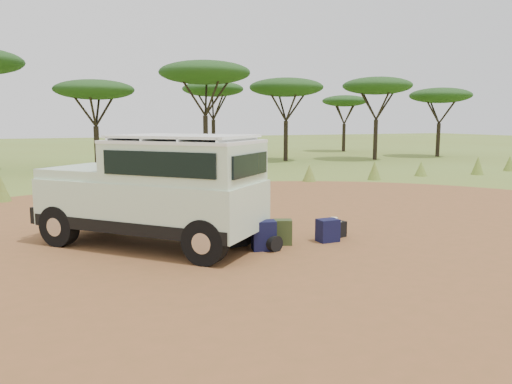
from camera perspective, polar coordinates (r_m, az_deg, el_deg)
name	(u,v)px	position (r m, az deg, el deg)	size (l,w,h in m)	color
ground	(272,240)	(11.29, 1.86, -5.47)	(140.00, 140.00, 0.00)	olive
dirt_clearing	(272,240)	(11.29, 1.86, -5.46)	(23.00, 23.00, 0.01)	brown
grass_fringe	(180,180)	(19.34, -8.67, 1.40)	(36.60, 1.60, 0.90)	olive
acacia_treeline	(141,82)	(30.32, -13.03, 12.19)	(46.70, 13.20, 6.26)	black
safari_vehicle	(157,193)	(10.72, -11.23, -0.11)	(4.71, 4.82, 2.37)	silver
walking_staff	(195,218)	(9.97, -6.99, -2.91)	(0.04, 0.04, 1.56)	brown
backpack_black	(236,234)	(10.68, -2.25, -4.78)	(0.40, 0.29, 0.54)	black
backpack_navy	(264,236)	(10.33, 0.91, -5.00)	(0.47, 0.34, 0.62)	#101233
backpack_olive	(282,232)	(10.80, 3.04, -4.61)	(0.40, 0.29, 0.55)	#394720
duffel_navy	(328,230)	(11.17, 8.20, -4.37)	(0.45, 0.34, 0.51)	#101233
hard_case	(334,229)	(11.62, 8.86, -4.25)	(0.52, 0.37, 0.37)	black
stuff_sack	(271,243)	(10.33, 1.78, -5.81)	(0.34, 0.34, 0.34)	black
safari_hat	(334,220)	(11.57, 8.89, -3.19)	(0.34, 0.34, 0.10)	beige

